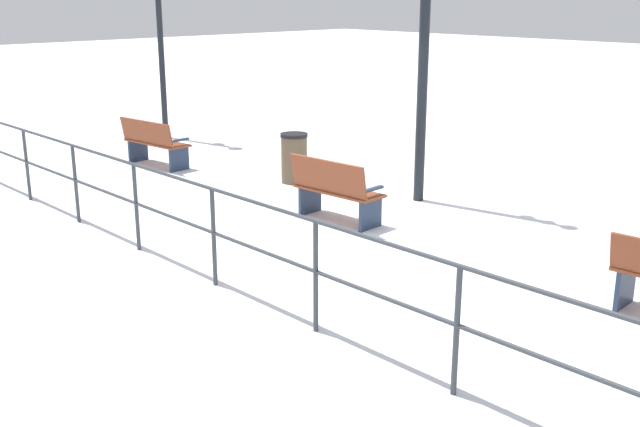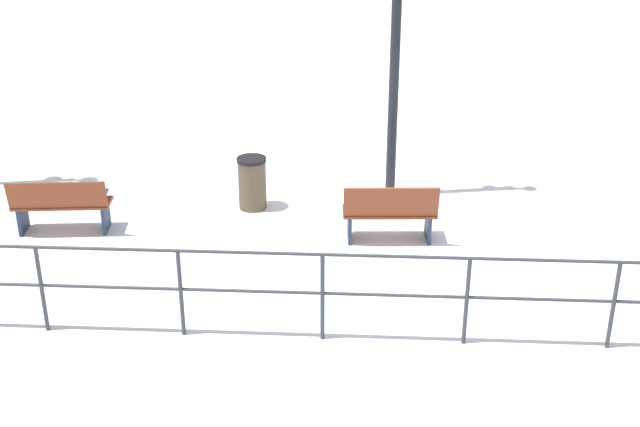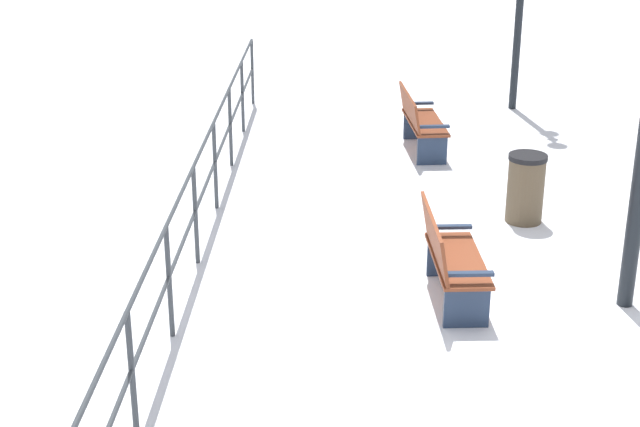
# 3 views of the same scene
# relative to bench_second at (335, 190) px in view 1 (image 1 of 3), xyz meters

# --- Properties ---
(ground_plane) EXTENTS (80.00, 80.00, 0.00)m
(ground_plane) POSITION_rel_bench_second_xyz_m (0.02, 0.01, -0.47)
(ground_plane) COLOR white
(ground_plane) RESTS_ON ground
(bench_second) EXTENTS (0.63, 1.39, 0.94)m
(bench_second) POSITION_rel_bench_second_xyz_m (0.00, 0.00, 0.00)
(bench_second) COLOR brown
(bench_second) RESTS_ON ground
(bench_third) EXTENTS (0.68, 1.49, 0.89)m
(bench_third) POSITION_rel_bench_second_xyz_m (0.03, 4.88, -0.01)
(bench_third) COLOR brown
(bench_third) RESTS_ON ground
(waterfront_railing) EXTENTS (0.05, 15.00, 1.13)m
(waterfront_railing) POSITION_rel_bench_second_xyz_m (-2.68, 0.01, 0.28)
(waterfront_railing) COLOR #383D42
(waterfront_railing) RESTS_ON ground
(trash_bin) EXTENTS (0.47, 0.47, 0.85)m
(trash_bin) POSITION_rel_bench_second_xyz_m (1.12, 2.16, -0.04)
(trash_bin) COLOR brown
(trash_bin) RESTS_ON ground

